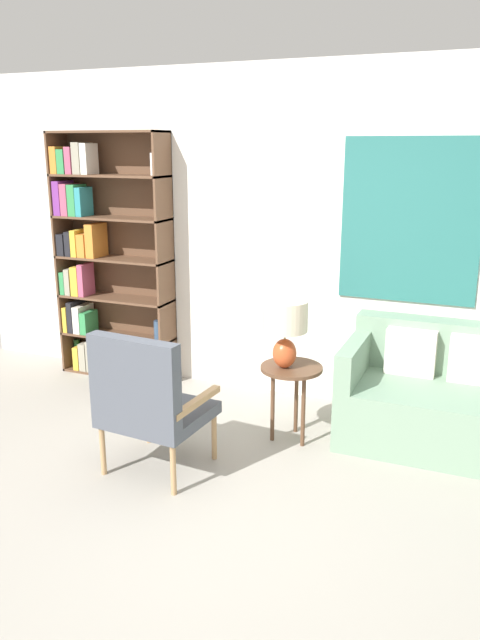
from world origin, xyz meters
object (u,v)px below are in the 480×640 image
(side_table, at_px, (291,377))
(bookshelf, at_px, (99,262))
(armchair, at_px, (147,398))
(couch, at_px, (471,403))
(table_lamp, at_px, (285,324))

(side_table, bearing_deg, bookshelf, 161.98)
(armchair, relative_size, couch, 0.55)
(armchair, relative_size, side_table, 1.71)
(side_table, height_order, table_lamp, table_lamp)
(couch, bearing_deg, armchair, -146.62)
(armchair, xyz_separation_m, side_table, (0.68, 0.84, -0.05))
(couch, relative_size, table_lamp, 3.61)
(bookshelf, distance_m, table_lamp, 2.14)
(armchair, xyz_separation_m, table_lamp, (0.64, 0.80, 0.34))
(bookshelf, relative_size, table_lamp, 4.51)
(couch, distance_m, table_lamp, 1.43)
(armchair, height_order, table_lamp, table_lamp)
(side_table, bearing_deg, couch, 18.52)
(armchair, distance_m, table_lamp, 1.08)
(table_lamp, bearing_deg, couch, 19.46)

